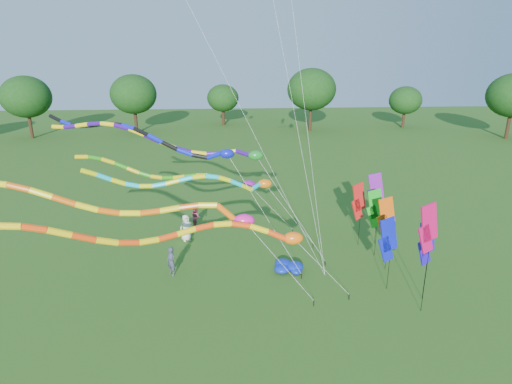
{
  "coord_description": "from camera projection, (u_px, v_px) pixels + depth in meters",
  "views": [
    {
      "loc": [
        -2.82,
        -16.44,
        11.87
      ],
      "look_at": [
        -1.19,
        5.13,
        4.8
      ],
      "focal_mm": 30.0,
      "sensor_mm": 36.0,
      "label": 1
    }
  ],
  "objects": [
    {
      "name": "tube_kite_blue",
      "position": [
        152.0,
        139.0,
        23.35
      ],
      "size": [
        14.16,
        5.76,
        8.89
      ],
      "rotation": [
        0.0,
        0.0,
        -0.35
      ],
      "color": "black",
      "rests_on": "ground"
    },
    {
      "name": "banner_pole_red",
      "position": [
        358.0,
        202.0,
        26.73
      ],
      "size": [
        1.09,
        0.56,
        4.25
      ],
      "rotation": [
        0.0,
        0.0,
        0.43
      ],
      "color": "black",
      "rests_on": "ground"
    },
    {
      "name": "tree_ring",
      "position": [
        394.0,
        181.0,
        22.25
      ],
      "size": [
        117.39,
        119.96,
        9.63
      ],
      "color": "#382314",
      "rests_on": "ground"
    },
    {
      "name": "banner_pole_blue_a",
      "position": [
        388.0,
        240.0,
        21.59
      ],
      "size": [
        1.15,
        0.36,
        4.12
      ],
      "rotation": [
        0.0,
        0.0,
        0.24
      ],
      "color": "black",
      "rests_on": "ground"
    },
    {
      "name": "banner_pole_orange",
      "position": [
        386.0,
        218.0,
        23.62
      ],
      "size": [
        1.16,
        0.16,
        4.42
      ],
      "rotation": [
        0.0,
        0.0,
        0.07
      ],
      "color": "black",
      "rests_on": "ground"
    },
    {
      "name": "person_b",
      "position": [
        171.0,
        261.0,
        23.74
      ],
      "size": [
        0.71,
        0.72,
        1.67
      ],
      "primitive_type": "imported",
      "rotation": [
        0.0,
        0.0,
        -0.81
      ],
      "color": "#383B4F",
      "rests_on": "ground"
    },
    {
      "name": "blue_nylon_heap",
      "position": [
        291.0,
        265.0,
        24.59
      ],
      "size": [
        1.68,
        1.84,
        0.55
      ],
      "color": "#0D26AE",
      "rests_on": "ground"
    },
    {
      "name": "person_a",
      "position": [
        186.0,
        228.0,
        28.12
      ],
      "size": [
        1.03,
        0.88,
        1.79
      ],
      "primitive_type": "imported",
      "rotation": [
        0.0,
        0.0,
        0.42
      ],
      "color": "silver",
      "rests_on": "ground"
    },
    {
      "name": "person_c",
      "position": [
        196.0,
        217.0,
        30.37
      ],
      "size": [
        0.83,
        0.92,
        1.55
      ],
      "primitive_type": "imported",
      "rotation": [
        0.0,
        0.0,
        1.96
      ],
      "color": "#963650",
      "rests_on": "ground"
    },
    {
      "name": "banner_pole_magenta_b",
      "position": [
        428.0,
        229.0,
        19.2
      ],
      "size": [
        1.13,
        0.42,
        5.6
      ],
      "rotation": [
        0.0,
        0.0,
        0.3
      ],
      "color": "black",
      "rests_on": "ground"
    },
    {
      "name": "tube_kite_purple",
      "position": [
        176.0,
        143.0,
        23.51
      ],
      "size": [
        15.23,
        3.07,
        8.91
      ],
      "rotation": [
        0.0,
        0.0,
        -0.18
      ],
      "color": "black",
      "rests_on": "ground"
    },
    {
      "name": "tube_kite_cyan",
      "position": [
        206.0,
        182.0,
        23.01
      ],
      "size": [
        12.28,
        4.05,
        7.0
      ],
      "rotation": [
        0.0,
        0.0,
        0.35
      ],
      "color": "black",
      "rests_on": "ground"
    },
    {
      "name": "ground",
      "position": [
        291.0,
        326.0,
        19.47
      ],
      "size": [
        160.0,
        160.0,
        0.0
      ],
      "primitive_type": "plane",
      "color": "#265817",
      "rests_on": "ground"
    },
    {
      "name": "tube_kite_orange",
      "position": [
        140.0,
        207.0,
        19.11
      ],
      "size": [
        15.75,
        1.1,
        7.36
      ],
      "rotation": [
        0.0,
        0.0,
        -0.04
      ],
      "color": "black",
      "rests_on": "ground"
    },
    {
      "name": "banner_pole_violet",
      "position": [
        375.0,
        192.0,
        26.85
      ],
      "size": [
        1.16,
        0.1,
        4.81
      ],
      "rotation": [
        0.0,
        0.0,
        -0.02
      ],
      "color": "black",
      "rests_on": "ground"
    },
    {
      "name": "tube_kite_red",
      "position": [
        199.0,
        234.0,
        18.22
      ],
      "size": [
        14.08,
        3.7,
        6.64
      ],
      "rotation": [
        0.0,
        0.0,
        0.21
      ],
      "color": "black",
      "rests_on": "ground"
    },
    {
      "name": "tube_kite_green",
      "position": [
        188.0,
        176.0,
        27.94
      ],
      "size": [
        13.81,
        1.46,
        6.27
      ],
      "rotation": [
        0.0,
        0.0,
        -0.02
      ],
      "color": "black",
      "rests_on": "ground"
    },
    {
      "name": "banner_pole_green",
      "position": [
        375.0,
        209.0,
        25.33
      ],
      "size": [
        1.16,
        0.2,
        4.32
      ],
      "rotation": [
        0.0,
        0.0,
        0.1
      ],
      "color": "black",
      "rests_on": "ground"
    },
    {
      "name": "banner_pole_blue_b",
      "position": [
        426.0,
        242.0,
        20.56
      ],
      "size": [
        1.1,
        0.53,
        4.44
      ],
      "rotation": [
        0.0,
        0.0,
        0.4
      ],
      "color": "black",
      "rests_on": "ground"
    }
  ]
}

